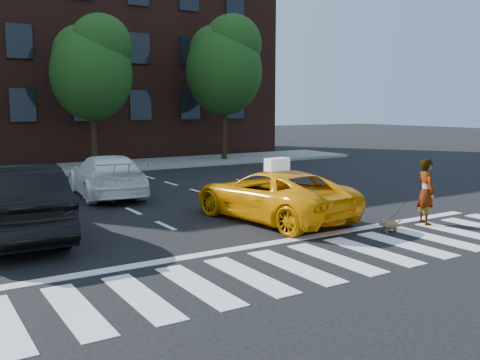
% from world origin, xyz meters
% --- Properties ---
extents(ground, '(120.00, 120.00, 0.00)m').
position_xyz_m(ground, '(0.00, 0.00, 0.00)').
color(ground, black).
rests_on(ground, ground).
extents(crosswalk, '(13.00, 2.40, 0.01)m').
position_xyz_m(crosswalk, '(0.00, 0.00, 0.01)').
color(crosswalk, silver).
rests_on(crosswalk, ground).
extents(stop_line, '(12.00, 0.30, 0.01)m').
position_xyz_m(stop_line, '(0.00, 1.60, 0.01)').
color(stop_line, silver).
rests_on(stop_line, ground).
extents(sidewalk_far, '(30.00, 4.00, 0.15)m').
position_xyz_m(sidewalk_far, '(0.00, 17.50, 0.07)').
color(sidewalk_far, slate).
rests_on(sidewalk_far, ground).
extents(building, '(26.00, 10.00, 12.00)m').
position_xyz_m(building, '(0.00, 25.00, 6.00)').
color(building, '#3F1D16').
rests_on(building, ground).
extents(tree_mid, '(3.69, 3.69, 7.10)m').
position_xyz_m(tree_mid, '(0.53, 17.00, 4.85)').
color(tree_mid, black).
rests_on(tree_mid, ground).
extents(tree_right, '(4.00, 4.00, 7.70)m').
position_xyz_m(tree_right, '(7.53, 17.00, 5.26)').
color(tree_right, black).
rests_on(tree_right, ground).
extents(taxi, '(2.74, 4.95, 1.31)m').
position_xyz_m(taxi, '(1.07, 3.60, 0.66)').
color(taxi, '#F8A005').
rests_on(taxi, ground).
extents(black_sedan, '(1.94, 5.16, 1.68)m').
position_xyz_m(black_sedan, '(-5.00, 5.07, 0.84)').
color(black_sedan, black).
rests_on(black_sedan, ground).
extents(white_suv, '(2.41, 4.88, 1.36)m').
position_xyz_m(white_suv, '(-1.40, 9.48, 0.68)').
color(white_suv, white).
rests_on(white_suv, ground).
extents(woman, '(0.59, 0.71, 1.65)m').
position_xyz_m(woman, '(3.99, 1.10, 0.83)').
color(woman, '#999999').
rests_on(woman, ground).
extents(dog, '(0.53, 0.35, 0.31)m').
position_xyz_m(dog, '(2.58, 0.98, 0.18)').
color(dog, olive).
rests_on(dog, ground).
extents(taxi_sign, '(0.68, 0.36, 0.32)m').
position_xyz_m(taxi_sign, '(1.07, 3.40, 1.47)').
color(taxi_sign, white).
rests_on(taxi_sign, taxi).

